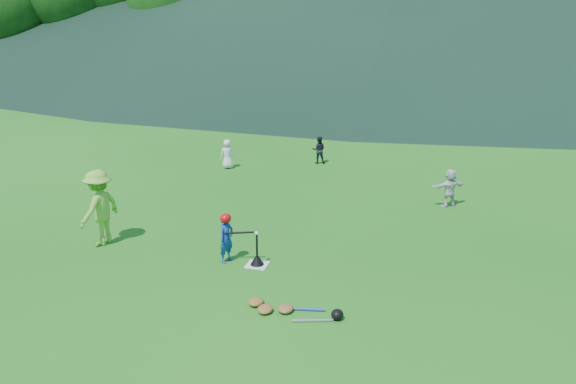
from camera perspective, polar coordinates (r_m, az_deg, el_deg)
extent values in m
plane|color=#165914|center=(12.17, -3.14, -7.43)|extent=(120.00, 120.00, 0.00)
cube|color=silver|center=(12.17, -3.15, -7.39)|extent=(0.45, 0.45, 0.02)
sphere|color=white|center=(11.88, -3.20, -4.20)|extent=(0.08, 0.08, 0.08)
imported|color=navy|center=(12.19, -6.29, -4.70)|extent=(0.38, 0.46, 1.08)
imported|color=#75BB37|center=(13.67, -18.59, -1.51)|extent=(0.84, 1.24, 1.78)
imported|color=silver|center=(19.85, -6.17, 3.86)|extent=(0.60, 0.53, 1.03)
imported|color=black|center=(20.47, 3.15, 4.29)|extent=(0.55, 0.47, 0.99)
imported|color=silver|center=(16.30, 16.11, 0.42)|extent=(1.02, 0.83, 1.09)
cone|color=black|center=(12.12, -3.15, -6.96)|extent=(0.30, 0.30, 0.18)
cylinder|color=black|center=(11.99, -3.18, -5.48)|extent=(0.04, 0.04, 0.50)
ellipsoid|color=#B00C0B|center=(12.03, -6.36, -2.67)|extent=(0.24, 0.26, 0.22)
cylinder|color=black|center=(12.03, -4.97, -4.14)|extent=(0.61, 0.21, 0.07)
ellipsoid|color=olive|center=(10.33, -2.34, -11.79)|extent=(0.28, 0.34, 0.13)
ellipsoid|color=olive|center=(10.34, -0.25, -11.74)|extent=(0.28, 0.34, 0.13)
ellipsoid|color=olive|center=(10.58, -3.29, -11.05)|extent=(0.28, 0.34, 0.13)
cylinder|color=silver|center=(10.06, 2.51, -12.89)|extent=(0.71, 0.26, 0.06)
cylinder|color=#263FA5|center=(10.39, 1.85, -11.83)|extent=(0.68, 0.17, 0.05)
ellipsoid|color=black|center=(10.13, 5.03, -12.29)|extent=(0.22, 0.24, 0.19)
cube|color=gray|center=(38.89, 10.17, 10.37)|extent=(70.00, 0.03, 1.20)
cube|color=yellow|center=(38.83, 10.22, 11.31)|extent=(70.00, 0.08, 0.08)
cylinder|color=gray|center=(38.89, 10.17, 10.37)|extent=(0.07, 0.07, 1.30)
cylinder|color=#382314|center=(55.50, -25.12, 12.05)|extent=(0.56, 0.56, 3.15)
ellipsoid|color=#164711|center=(55.41, -25.80, 17.17)|extent=(6.84, 6.84, 7.87)
cylinder|color=#382314|center=(53.76, -20.11, 12.81)|extent=(0.56, 0.56, 3.74)
cylinder|color=#382314|center=(52.44, -14.76, 13.52)|extent=(0.56, 0.56, 4.34)
cylinder|color=#382314|center=(47.58, -11.38, 12.72)|extent=(0.56, 0.56, 3.18)
cylinder|color=#382314|center=(47.03, -5.18, 13.29)|extent=(0.56, 0.56, 3.78)
cylinder|color=#382314|center=(47.01, 1.12, 13.72)|extent=(0.56, 0.56, 4.38)
cylinder|color=#382314|center=(43.15, 6.44, 12.53)|extent=(0.56, 0.56, 3.22)
cylinder|color=#382314|center=(44.13, 13.09, 12.69)|extent=(0.56, 0.56, 3.81)
cylinder|color=#382314|center=(45.65, 19.38, 12.70)|extent=(0.56, 0.56, 4.41)
cylinder|color=#382314|center=(43.29, 25.97, 10.98)|extent=(0.56, 0.56, 3.25)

